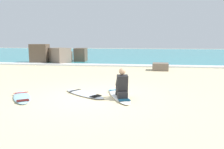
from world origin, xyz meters
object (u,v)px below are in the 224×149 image
(surfer_seated, at_px, (122,86))
(surfboard_spare_far, at_px, (22,97))
(shoreline_rock, at_px, (160,67))
(surfboard_spare_near, at_px, (84,94))
(surfboard_main, at_px, (119,95))

(surfer_seated, height_order, surfboard_spare_far, surfer_seated)
(surfer_seated, distance_m, shoreline_rock, 7.32)
(surfboard_spare_far, distance_m, shoreline_rock, 8.96)
(surfer_seated, xyz_separation_m, surfboard_spare_near, (-1.35, 0.38, -0.40))
(shoreline_rock, bearing_deg, surfboard_spare_near, -114.38)
(surfboard_main, bearing_deg, surfboard_spare_far, -167.55)
(surfboard_main, distance_m, surfer_seated, 0.55)
(surfboard_spare_near, distance_m, surfboard_spare_far, 2.04)
(surfboard_main, height_order, surfboard_spare_near, same)
(surfboard_main, distance_m, shoreline_rock, 7.01)
(surfboard_spare_near, height_order, surfboard_spare_far, same)
(surfer_seated, distance_m, surfboard_spare_far, 3.30)
(surfboard_spare_far, bearing_deg, surfboard_main, 12.45)
(surfboard_main, height_order, surfer_seated, surfer_seated)
(surfer_seated, relative_size, surfboard_spare_far, 0.52)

